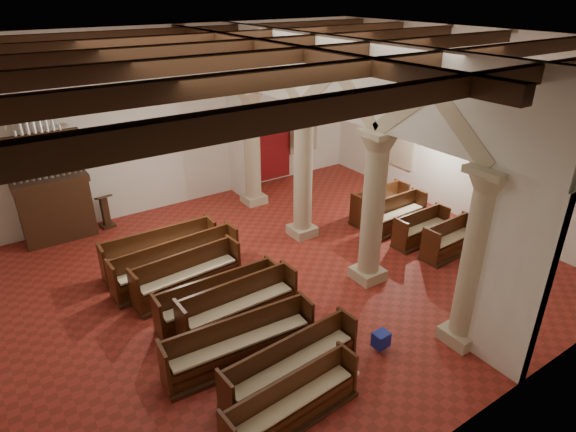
# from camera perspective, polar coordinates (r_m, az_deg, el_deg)

# --- Properties ---
(floor) EXTENTS (14.00, 14.00, 0.00)m
(floor) POSITION_cam_1_polar(r_m,az_deg,el_deg) (13.20, -0.90, -6.82)
(floor) COLOR maroon
(floor) RESTS_ON ground
(ceiling) EXTENTS (14.00, 14.00, 0.00)m
(ceiling) POSITION_cam_1_polar(r_m,az_deg,el_deg) (11.18, -1.12, 20.07)
(ceiling) COLOR #311F10
(ceiling) RESTS_ON wall_back
(wall_back) EXTENTS (14.00, 0.02, 6.00)m
(wall_back) POSITION_cam_1_polar(r_m,az_deg,el_deg) (16.99, -12.35, 11.19)
(wall_back) COLOR white
(wall_back) RESTS_ON floor
(wall_front) EXTENTS (14.00, 0.02, 6.00)m
(wall_front) POSITION_cam_1_polar(r_m,az_deg,el_deg) (8.04, 23.29, -7.35)
(wall_front) COLOR white
(wall_front) RESTS_ON floor
(wall_right) EXTENTS (0.02, 12.00, 6.00)m
(wall_right) POSITION_cam_1_polar(r_m,az_deg,el_deg) (16.56, 20.05, 9.87)
(wall_right) COLOR white
(wall_right) RESTS_ON floor
(ceiling_beams) EXTENTS (13.80, 11.80, 0.30)m
(ceiling_beams) POSITION_cam_1_polar(r_m,az_deg,el_deg) (11.20, -1.11, 19.15)
(ceiling_beams) COLOR #371C11
(ceiling_beams) RESTS_ON wall_back
(arcade) EXTENTS (0.90, 11.90, 6.00)m
(arcade) POSITION_cam_1_polar(r_m,az_deg,el_deg) (12.70, 5.89, 9.42)
(arcade) COLOR tan
(arcade) RESTS_ON floor
(window_right_a) EXTENTS (0.03, 1.00, 2.20)m
(window_right_a) POSITION_cam_1_polar(r_m,az_deg,el_deg) (15.98, 23.80, 5.65)
(window_right_a) COLOR #2E6855
(window_right_a) RESTS_ON wall_right
(window_right_b) EXTENTS (0.03, 1.00, 2.20)m
(window_right_b) POSITION_cam_1_polar(r_m,az_deg,el_deg) (18.28, 13.41, 9.49)
(window_right_b) COLOR #2E6855
(window_right_b) RESTS_ON wall_right
(window_back) EXTENTS (1.00, 0.03, 2.20)m
(window_back) POSITION_cam_1_polar(r_m,az_deg,el_deg) (19.51, 1.77, 11.19)
(window_back) COLOR #2E6855
(window_back) RESTS_ON wall_back
(pipe_organ) EXTENTS (2.10, 0.85, 4.40)m
(pipe_organ) POSITION_cam_1_polar(r_m,az_deg,el_deg) (15.98, -26.05, 1.99)
(pipe_organ) COLOR #371C11
(pipe_organ) RESTS_ON floor
(lectern) EXTENTS (0.51, 0.52, 1.16)m
(lectern) POSITION_cam_1_polar(r_m,az_deg,el_deg) (16.50, -20.81, 0.30)
(lectern) COLOR #392712
(lectern) RESTS_ON floor
(dossal_curtain) EXTENTS (1.80, 0.07, 2.17)m
(dossal_curtain) POSITION_cam_1_polar(r_m,az_deg,el_deg) (18.95, -1.89, 7.48)
(dossal_curtain) COLOR maroon
(dossal_curtain) RESTS_ON floor
(processional_banner) EXTENTS (0.52, 0.66, 2.28)m
(processional_banner) POSITION_cam_1_polar(r_m,az_deg,el_deg) (19.30, 1.51, 6.64)
(processional_banner) COLOR #371C11
(processional_banner) RESTS_ON floor
(hymnal_box_a) EXTENTS (0.35, 0.29, 0.34)m
(hymnal_box_a) POSITION_cam_1_polar(r_m,az_deg,el_deg) (10.79, 10.97, -14.16)
(hymnal_box_a) COLOR navy
(hymnal_box_a) RESTS_ON floor
(hymnal_box_b) EXTENTS (0.32, 0.26, 0.32)m
(hymnal_box_b) POSITION_cam_1_polar(r_m,az_deg,el_deg) (10.67, 1.27, -14.18)
(hymnal_box_b) COLOR navy
(hymnal_box_b) RESTS_ON floor
(hymnal_box_c) EXTENTS (0.37, 0.31, 0.36)m
(hymnal_box_c) POSITION_cam_1_polar(r_m,az_deg,el_deg) (12.30, -5.47, -8.07)
(hymnal_box_c) COLOR navy
(hymnal_box_c) RESTS_ON floor
(tube_heater_a) EXTENTS (0.92, 0.28, 0.09)m
(tube_heater_a) POSITION_cam_1_polar(r_m,az_deg,el_deg) (9.86, 6.60, -19.29)
(tube_heater_a) COLOR white
(tube_heater_a) RESTS_ON floor
(tube_heater_b) EXTENTS (0.98, 0.22, 0.10)m
(tube_heater_b) POSITION_cam_1_polar(r_m,az_deg,el_deg) (10.02, 4.62, -18.23)
(tube_heater_b) COLOR white
(tube_heater_b) RESTS_ON floor
(nave_pew_0) EXTENTS (2.75, 0.82, 0.95)m
(nave_pew_0) POSITION_cam_1_polar(r_m,az_deg,el_deg) (9.21, 0.54, -21.82)
(nave_pew_0) COLOR #371C11
(nave_pew_0) RESTS_ON floor
(nave_pew_1) EXTENTS (3.04, 0.86, 1.00)m
(nave_pew_1) POSITION_cam_1_polar(r_m,az_deg,el_deg) (9.84, 0.42, -17.77)
(nave_pew_1) COLOR #371C11
(nave_pew_1) RESTS_ON floor
(nave_pew_2) EXTENTS (3.26, 0.92, 1.06)m
(nave_pew_2) POSITION_cam_1_polar(r_m,az_deg,el_deg) (10.30, -5.64, -15.40)
(nave_pew_2) COLOR #371C11
(nave_pew_2) RESTS_ON floor
(nave_pew_3) EXTENTS (2.84, 0.79, 1.12)m
(nave_pew_3) POSITION_cam_1_polar(r_m,az_deg,el_deg) (11.24, -5.78, -11.23)
(nave_pew_3) COLOR #371C11
(nave_pew_3) RESTS_ON floor
(nave_pew_4) EXTENTS (2.99, 0.74, 1.05)m
(nave_pew_4) POSITION_cam_1_polar(r_m,az_deg,el_deg) (11.56, -8.13, -10.34)
(nave_pew_4) COLOR #371C11
(nave_pew_4) RESTS_ON floor
(nave_pew_5) EXTENTS (2.83, 0.92, 1.10)m
(nave_pew_5) POSITION_cam_1_polar(r_m,az_deg,el_deg) (12.50, -11.74, -7.50)
(nave_pew_5) COLOR #371C11
(nave_pew_5) RESTS_ON floor
(nave_pew_6) EXTENTS (3.47, 0.92, 1.11)m
(nave_pew_6) POSITION_cam_1_polar(r_m,az_deg,el_deg) (13.07, -12.92, -6.05)
(nave_pew_6) COLOR #371C11
(nave_pew_6) RESTS_ON floor
(nave_pew_7) EXTENTS (3.13, 0.83, 1.13)m
(nave_pew_7) POSITION_cam_1_polar(r_m,az_deg,el_deg) (13.69, -14.77, -4.66)
(nave_pew_7) COLOR #371C11
(nave_pew_7) RESTS_ON floor
(aisle_pew_0) EXTENTS (1.86, 0.77, 1.04)m
(aisle_pew_0) POSITION_cam_1_polar(r_m,az_deg,el_deg) (14.66, 18.57, -3.13)
(aisle_pew_0) COLOR #371C11
(aisle_pew_0) RESTS_ON floor
(aisle_pew_1) EXTENTS (1.93, 0.69, 0.98)m
(aisle_pew_1) POSITION_cam_1_polar(r_m,az_deg,el_deg) (15.13, 15.45, -1.86)
(aisle_pew_1) COLOR #371C11
(aisle_pew_1) RESTS_ON floor
(aisle_pew_2) EXTENTS (2.12, 0.80, 1.09)m
(aisle_pew_2) POSITION_cam_1_polar(r_m,az_deg,el_deg) (15.73, 12.75, -0.29)
(aisle_pew_2) COLOR #371C11
(aisle_pew_2) RESTS_ON floor
(aisle_pew_3) EXTENTS (2.16, 0.85, 1.11)m
(aisle_pew_3) POSITION_cam_1_polar(r_m,az_deg,el_deg) (16.25, 10.81, 0.80)
(aisle_pew_3) COLOR #371C11
(aisle_pew_3) RESTS_ON floor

